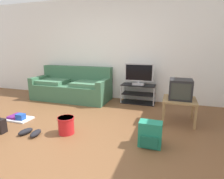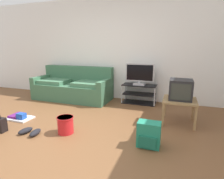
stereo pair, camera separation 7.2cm
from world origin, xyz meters
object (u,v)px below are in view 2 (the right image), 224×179
crt_tv (181,89)px  floor_tray (19,117)px  flat_tv (140,74)px  sneakers_pair (30,132)px  couch (73,87)px  backpack (149,135)px  side_table (180,103)px  cleaning_bucket (65,124)px  tv_stand (139,94)px

crt_tv → floor_tray: bearing=-163.6°
flat_tv → sneakers_pair: (-1.35, -2.32, -0.70)m
couch → sneakers_pair: 2.20m
couch → backpack: bearing=-38.4°
flat_tv → side_table: flat_tv is taller
couch → sneakers_pair: couch is taller
couch → backpack: couch is taller
flat_tv → backpack: 2.19m
flat_tv → cleaning_bucket: bearing=-111.6°
couch → crt_tv: size_ratio=5.07×
couch → sneakers_pair: (0.45, -2.14, -0.28)m
tv_stand → floor_tray: 2.79m
crt_tv → sneakers_pair: (-2.31, -1.35, -0.60)m
backpack → cleaning_bucket: backpack is taller
tv_stand → couch: bearing=-173.6°
side_table → flat_tv: bearing=134.4°
side_table → cleaning_bucket: (-1.78, -1.10, -0.24)m
tv_stand → sneakers_pair: tv_stand is taller
crt_tv → couch: bearing=164.2°
crt_tv → sneakers_pair: bearing=-149.6°
tv_stand → flat_tv: size_ratio=1.20×
floor_tray → crt_tv: bearing=16.4°
cleaning_bucket → sneakers_pair: bearing=-155.6°
flat_tv → side_table: 1.41m
couch → cleaning_bucket: (0.98, -1.90, -0.17)m
tv_stand → sneakers_pair: bearing=-120.0°
backpack → crt_tv: bearing=50.5°
side_table → cleaning_bucket: bearing=-148.3°
couch → backpack: 3.01m
flat_tv → side_table: (0.96, -0.98, -0.35)m
couch → tv_stand: (1.80, 0.20, -0.08)m
cleaning_bucket → tv_stand: bearing=68.6°
couch → crt_tv: (2.76, -0.78, 0.32)m
side_table → backpack: side_table is taller
sneakers_pair → crt_tv: bearing=30.4°
side_table → backpack: size_ratio=1.60×
flat_tv → crt_tv: bearing=-45.1°
tv_stand → side_table: 1.40m
tv_stand → side_table: (0.96, -1.00, 0.16)m
flat_tv → couch: bearing=-174.3°
side_table → sneakers_pair: bearing=-149.9°
tv_stand → backpack: size_ratio=2.28×
crt_tv → backpack: bearing=-110.6°
cleaning_bucket → floor_tray: cleaning_bucket is taller
couch → crt_tv: bearing=-15.8°
backpack → couch: bearing=122.7°
side_table → floor_tray: 3.16m
tv_stand → crt_tv: (0.96, -0.99, 0.40)m
flat_tv → floor_tray: bearing=-138.0°
couch → flat_tv: size_ratio=2.94×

